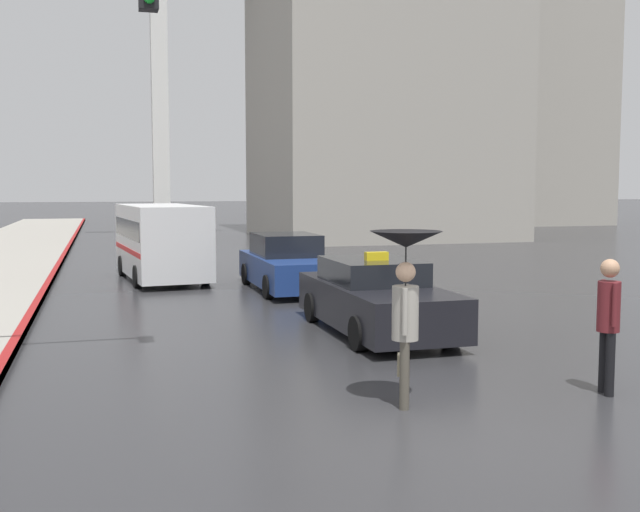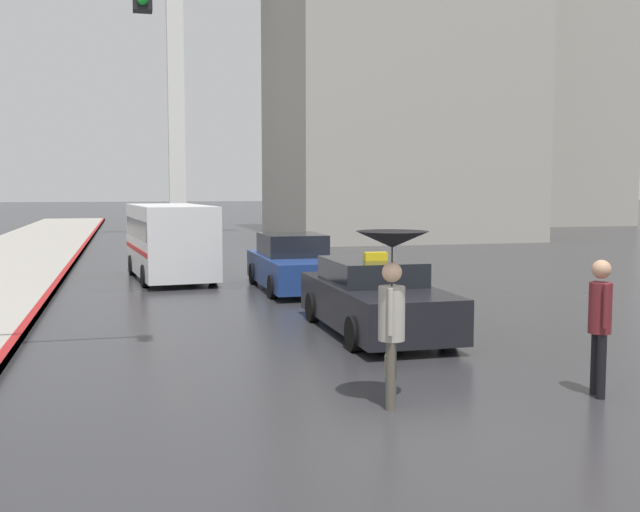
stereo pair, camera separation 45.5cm
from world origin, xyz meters
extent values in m
plane|color=#2D2D30|center=(0.00, 0.00, 0.00)|extent=(300.00, 300.00, 0.00)
cube|color=black|center=(1.17, 6.18, 0.55)|extent=(1.80, 4.70, 0.77)
cube|color=black|center=(1.17, 6.42, 1.16)|extent=(1.58, 2.11, 0.45)
cylinder|color=black|center=(2.03, 4.73, 0.30)|extent=(0.20, 0.60, 0.60)
cylinder|color=black|center=(0.32, 4.73, 0.30)|extent=(0.20, 0.60, 0.60)
cylinder|color=black|center=(2.03, 7.64, 0.30)|extent=(0.20, 0.60, 0.60)
cylinder|color=black|center=(0.32, 7.64, 0.30)|extent=(0.20, 0.60, 0.60)
cube|color=yellow|center=(1.17, 6.18, 1.46)|extent=(0.44, 0.16, 0.16)
cube|color=navy|center=(0.98, 12.47, 0.54)|extent=(1.80, 4.76, 0.76)
cube|color=black|center=(0.98, 12.71, 1.21)|extent=(1.58, 2.14, 0.59)
cylinder|color=black|center=(1.84, 11.00, 0.30)|extent=(0.20, 0.60, 0.60)
cylinder|color=black|center=(0.13, 11.00, 0.30)|extent=(0.20, 0.60, 0.60)
cylinder|color=black|center=(1.84, 13.95, 0.30)|extent=(0.20, 0.60, 0.60)
cylinder|color=black|center=(0.13, 13.95, 0.30)|extent=(0.20, 0.60, 0.60)
cube|color=silver|center=(-2.12, 15.67, 1.20)|extent=(2.53, 5.40, 2.08)
cube|color=black|center=(-2.12, 15.67, 1.57)|extent=(2.51, 4.99, 0.54)
cube|color=red|center=(-2.12, 15.67, 0.94)|extent=(2.53, 5.20, 0.14)
cylinder|color=black|center=(-1.01, 14.21, 0.32)|extent=(0.26, 0.65, 0.63)
cylinder|color=black|center=(-2.90, 14.01, 0.32)|extent=(0.26, 0.65, 0.63)
cylinder|color=black|center=(-1.33, 17.33, 0.32)|extent=(0.26, 0.65, 0.63)
cylinder|color=black|center=(-3.22, 17.13, 0.32)|extent=(0.26, 0.65, 0.63)
cylinder|color=#4C473D|center=(-0.24, 1.40, 0.43)|extent=(0.16, 0.16, 0.86)
cylinder|color=#4C473D|center=(-0.15, 1.60, 0.43)|extent=(0.16, 0.16, 0.86)
cylinder|color=gray|center=(-0.19, 1.50, 1.20)|extent=(0.44, 0.44, 0.68)
sphere|color=#DBAD89|center=(-0.19, 1.50, 1.71)|extent=(0.25, 0.25, 0.25)
cylinder|color=gray|center=(-0.28, 1.32, 1.25)|extent=(0.09, 0.09, 0.58)
cylinder|color=gray|center=(-0.11, 1.69, 1.25)|extent=(0.09, 0.09, 0.58)
cone|color=black|center=(-0.19, 1.50, 2.12)|extent=(0.90, 0.90, 0.20)
cylinder|color=black|center=(-0.19, 1.50, 1.78)|extent=(0.02, 0.02, 0.68)
cube|color=#BFB28C|center=(-0.12, 1.79, 0.47)|extent=(0.16, 0.21, 0.28)
cylinder|color=black|center=(2.65, 1.41, 0.42)|extent=(0.15, 0.15, 0.85)
cylinder|color=black|center=(2.60, 1.19, 0.42)|extent=(0.15, 0.15, 0.85)
cylinder|color=maroon|center=(2.63, 1.30, 1.18)|extent=(0.36, 0.36, 0.67)
sphere|color=tan|center=(2.63, 1.30, 1.69)|extent=(0.25, 0.25, 0.25)
cylinder|color=maroon|center=(2.67, 1.48, 1.23)|extent=(0.09, 0.09, 0.57)
cylinder|color=maroon|center=(2.58, 1.12, 1.23)|extent=(0.09, 0.09, 0.57)
cube|color=#A39E93|center=(25.27, 44.95, 13.48)|extent=(14.61, 10.71, 26.95)
cube|color=white|center=(-0.54, 36.12, 9.71)|extent=(0.90, 0.90, 19.42)
camera|label=1|loc=(-3.79, -7.04, 2.75)|focal=42.00mm
camera|label=2|loc=(-3.35, -7.16, 2.75)|focal=42.00mm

